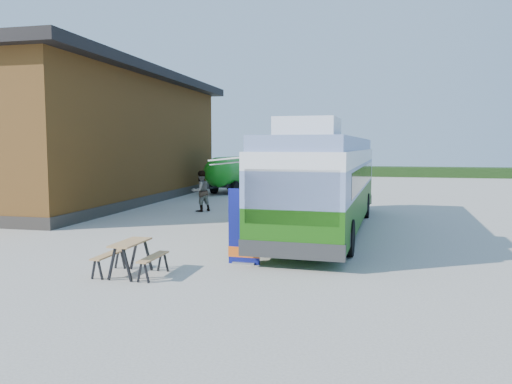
% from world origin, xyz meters
% --- Properties ---
extents(ground, '(100.00, 100.00, 0.00)m').
position_xyz_m(ground, '(0.00, 0.00, 0.00)').
color(ground, '#BCB7AD').
rests_on(ground, ground).
extents(barn, '(9.60, 21.20, 7.50)m').
position_xyz_m(barn, '(-10.50, 10.00, 3.59)').
color(barn, brown).
rests_on(barn, ground).
extents(hedge, '(40.00, 3.00, 1.00)m').
position_xyz_m(hedge, '(8.00, 38.00, 0.50)').
color(hedge, '#264419').
rests_on(hedge, ground).
extents(bus, '(3.45, 13.36, 4.07)m').
position_xyz_m(bus, '(3.77, 2.42, 1.94)').
color(bus, '#276911').
rests_on(bus, ground).
extents(awning, '(2.95, 4.51, 0.53)m').
position_xyz_m(awning, '(1.32, 2.49, 2.97)').
color(awning, white).
rests_on(awning, ground).
extents(banner, '(0.91, 0.21, 2.08)m').
position_xyz_m(banner, '(2.07, -3.57, 0.85)').
color(banner, navy).
rests_on(banner, ground).
extents(picnic_table, '(1.52, 1.36, 0.86)m').
position_xyz_m(picnic_table, '(-0.40, -5.35, 0.64)').
color(picnic_table, tan).
rests_on(picnic_table, ground).
extents(person_a, '(0.78, 0.82, 1.90)m').
position_xyz_m(person_a, '(-0.72, 9.04, 0.95)').
color(person_a, '#999999').
rests_on(person_a, ground).
extents(person_b, '(1.20, 1.24, 2.01)m').
position_xyz_m(person_b, '(-2.72, 6.60, 1.01)').
color(person_b, '#999999').
rests_on(person_b, ground).
extents(slurry_tanker, '(2.65, 6.68, 2.49)m').
position_xyz_m(slurry_tanker, '(-3.98, 16.88, 1.43)').
color(slurry_tanker, '#198919').
rests_on(slurry_tanker, ground).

